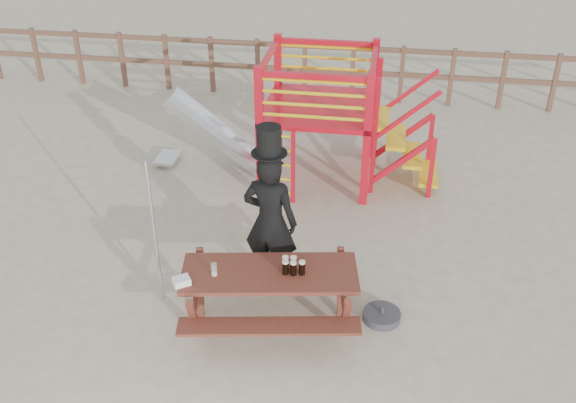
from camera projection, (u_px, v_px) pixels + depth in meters
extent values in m
plane|color=#C4B799|center=(265.00, 315.00, 7.69)|extent=(60.00, 60.00, 0.00)
cube|color=brown|center=(329.00, 47.00, 13.04)|extent=(15.00, 0.06, 0.10)
cube|color=brown|center=(328.00, 71.00, 13.30)|extent=(15.00, 0.06, 0.10)
cube|color=brown|center=(37.00, 55.00, 14.19)|extent=(0.09, 0.09, 1.20)
cube|color=brown|center=(79.00, 57.00, 14.05)|extent=(0.09, 0.09, 1.20)
cube|color=brown|center=(122.00, 60.00, 13.92)|extent=(0.09, 0.09, 1.20)
cube|color=brown|center=(167.00, 62.00, 13.78)|extent=(0.09, 0.09, 1.20)
cube|color=brown|center=(212.00, 65.00, 13.64)|extent=(0.09, 0.09, 1.20)
cube|color=brown|center=(258.00, 67.00, 13.51)|extent=(0.09, 0.09, 1.20)
cube|color=brown|center=(305.00, 70.00, 13.37)|extent=(0.09, 0.09, 1.20)
cube|color=brown|center=(353.00, 72.00, 13.23)|extent=(0.09, 0.09, 1.20)
cube|color=brown|center=(401.00, 75.00, 13.10)|extent=(0.09, 0.09, 1.20)
cube|color=brown|center=(451.00, 78.00, 12.96)|extent=(0.09, 0.09, 1.20)
cube|color=brown|center=(502.00, 80.00, 12.82)|extent=(0.09, 0.09, 1.20)
cube|color=brown|center=(555.00, 83.00, 12.68)|extent=(0.09, 0.09, 1.20)
cube|color=red|center=(260.00, 134.00, 9.60)|extent=(0.12, 0.12, 2.10)
cube|color=red|center=(367.00, 141.00, 9.38)|extent=(0.12, 0.12, 2.10)
cube|color=red|center=(278.00, 95.00, 10.95)|extent=(0.12, 0.12, 2.10)
cube|color=red|center=(372.00, 100.00, 10.73)|extent=(0.12, 0.12, 2.10)
cube|color=red|center=(319.00, 107.00, 10.09)|extent=(1.72, 1.72, 0.08)
cube|color=red|center=(314.00, 76.00, 9.00)|extent=(1.60, 0.08, 0.08)
cube|color=red|center=(327.00, 42.00, 10.35)|extent=(1.60, 0.08, 0.08)
cube|color=red|center=(269.00, 55.00, 9.78)|extent=(0.08, 1.60, 0.08)
cube|color=red|center=(374.00, 61.00, 9.57)|extent=(0.08, 1.60, 0.08)
cylinder|color=yellow|center=(313.00, 117.00, 9.32)|extent=(1.50, 0.05, 0.05)
cylinder|color=yellow|center=(325.00, 79.00, 10.67)|extent=(1.50, 0.05, 0.05)
cylinder|color=yellow|center=(314.00, 105.00, 9.23)|extent=(1.50, 0.05, 0.05)
cylinder|color=yellow|center=(326.00, 69.00, 10.58)|extent=(1.50, 0.05, 0.05)
cylinder|color=yellow|center=(314.00, 94.00, 9.13)|extent=(1.50, 0.05, 0.05)
cylinder|color=yellow|center=(326.00, 58.00, 10.49)|extent=(1.50, 0.05, 0.05)
cylinder|color=yellow|center=(314.00, 82.00, 9.04)|extent=(1.50, 0.05, 0.05)
cylinder|color=yellow|center=(326.00, 47.00, 10.39)|extent=(1.50, 0.05, 0.05)
cube|color=red|center=(270.00, 166.00, 9.68)|extent=(0.06, 0.06, 1.20)
cube|color=red|center=(293.00, 168.00, 9.63)|extent=(0.06, 0.06, 1.20)
cylinder|color=yellow|center=(282.00, 193.00, 9.89)|extent=(0.36, 0.04, 0.04)
cylinder|color=yellow|center=(281.00, 179.00, 9.76)|extent=(0.36, 0.04, 0.04)
cylinder|color=yellow|center=(281.00, 165.00, 9.64)|extent=(0.36, 0.04, 0.04)
cylinder|color=yellow|center=(281.00, 151.00, 9.52)|extent=(0.36, 0.04, 0.04)
cylinder|color=yellow|center=(281.00, 136.00, 9.39)|extent=(0.36, 0.04, 0.04)
cube|color=yellow|center=(380.00, 118.00, 10.02)|extent=(0.30, 0.90, 0.06)
cube|color=yellow|center=(396.00, 137.00, 10.14)|extent=(0.30, 0.90, 0.06)
cube|color=yellow|center=(412.00, 155.00, 10.25)|extent=(0.30, 0.90, 0.06)
cube|color=yellow|center=(428.00, 173.00, 10.37)|extent=(0.30, 0.90, 0.06)
cube|color=red|center=(402.00, 161.00, 9.83)|extent=(0.95, 0.08, 0.86)
cube|color=red|center=(403.00, 136.00, 10.59)|extent=(0.95, 0.08, 0.86)
cube|color=silver|center=(217.00, 134.00, 10.62)|extent=(1.53, 0.55, 1.21)
cube|color=silver|center=(212.00, 138.00, 10.37)|extent=(1.58, 0.04, 1.28)
cube|color=silver|center=(221.00, 125.00, 10.83)|extent=(1.58, 0.04, 1.28)
cube|color=silver|center=(168.00, 158.00, 11.01)|extent=(0.35, 0.55, 0.05)
cube|color=brown|center=(270.00, 273.00, 7.17)|extent=(2.07, 1.06, 0.05)
cube|color=brown|center=(269.00, 326.00, 6.86)|extent=(1.99, 0.60, 0.04)
cube|color=brown|center=(271.00, 266.00, 7.79)|extent=(1.99, 0.60, 0.04)
cube|color=brown|center=(197.00, 301.00, 7.37)|extent=(0.28, 1.18, 0.71)
cube|color=brown|center=(343.00, 300.00, 7.38)|extent=(0.28, 1.18, 0.71)
imported|color=black|center=(270.00, 222.00, 7.74)|extent=(0.74, 0.54, 1.85)
cube|color=#0D9016|center=(274.00, 200.00, 7.74)|extent=(0.08, 0.03, 0.43)
cylinder|color=black|center=(269.00, 153.00, 7.26)|extent=(0.42, 0.42, 0.01)
cylinder|color=black|center=(269.00, 140.00, 7.17)|extent=(0.28, 0.28, 0.32)
cube|color=white|center=(273.00, 126.00, 7.23)|extent=(0.15, 0.03, 0.04)
cylinder|color=#B2B2B7|center=(155.00, 234.00, 7.46)|extent=(0.04, 0.04, 1.92)
cylinder|color=#37373C|center=(382.00, 316.00, 7.60)|extent=(0.45, 0.45, 0.10)
cylinder|color=#37373C|center=(382.00, 310.00, 7.55)|extent=(0.05, 0.05, 0.09)
cube|color=white|center=(182.00, 281.00, 6.95)|extent=(0.23, 0.22, 0.08)
cylinder|color=black|center=(285.00, 268.00, 7.09)|extent=(0.07, 0.07, 0.15)
cylinder|color=beige|center=(285.00, 262.00, 7.05)|extent=(0.07, 0.07, 0.02)
cylinder|color=black|center=(293.00, 269.00, 7.08)|extent=(0.07, 0.07, 0.15)
cylinder|color=beige|center=(293.00, 263.00, 7.04)|extent=(0.07, 0.07, 0.02)
cylinder|color=black|center=(302.00, 268.00, 7.09)|extent=(0.07, 0.07, 0.15)
cylinder|color=beige|center=(302.00, 262.00, 7.04)|extent=(0.07, 0.07, 0.02)
cylinder|color=black|center=(285.00, 264.00, 7.16)|extent=(0.07, 0.07, 0.15)
cylinder|color=beige|center=(285.00, 257.00, 7.12)|extent=(0.07, 0.07, 0.02)
cylinder|color=black|center=(293.00, 264.00, 7.16)|extent=(0.07, 0.07, 0.15)
cylinder|color=beige|center=(293.00, 258.00, 7.12)|extent=(0.07, 0.07, 0.02)
cylinder|color=silver|center=(214.00, 269.00, 7.07)|extent=(0.07, 0.07, 0.15)
cylinder|color=beige|center=(214.00, 274.00, 7.11)|extent=(0.06, 0.06, 0.02)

